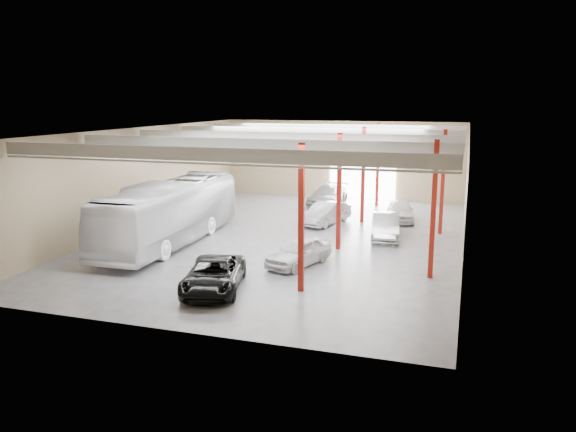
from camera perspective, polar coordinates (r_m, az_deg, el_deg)
The scene contains 8 objects.
depot_shell at distance 36.64m, azimuth 0.48°, elevation 5.60°, with size 22.12×32.12×7.06m.
coach_bus at distance 35.90m, azimuth -11.87°, elevation 0.35°, with size 3.30×14.10×3.93m, color white.
black_sedan at distance 26.91m, azimuth -7.57°, elevation -5.98°, with size 2.52×5.46×1.52m, color black.
car_row_a at distance 30.66m, azimuth 1.11°, elevation -3.66°, with size 1.79×4.45×1.52m, color silver.
car_row_b at distance 40.77m, azimuth 3.85°, elevation 0.27°, with size 1.69×4.86×1.60m, color #A6A7AB.
car_row_c at distance 48.33m, azimuth 4.04°, elevation 2.10°, with size 2.29×5.63×1.63m, color slate.
car_right_near at distance 37.04m, azimuth 9.90°, elevation -1.04°, with size 1.72×4.92×1.62m, color #A8A8AC.
car_right_far at distance 42.66m, azimuth 11.34°, elevation 0.55°, with size 1.85×4.60×1.57m, color silver.
Camera 1 is at (10.91, -34.31, 8.92)m, focal length 35.00 mm.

